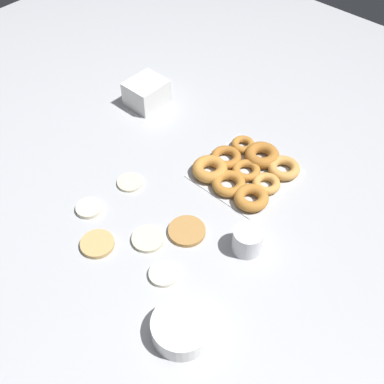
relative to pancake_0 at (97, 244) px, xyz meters
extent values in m
plane|color=#B2B5BA|center=(-0.03, -0.23, -0.01)|extent=(3.00, 3.00, 0.00)
cylinder|color=tan|center=(0.00, 0.00, 0.00)|extent=(0.10, 0.10, 0.01)
cylinder|color=beige|center=(-0.10, -0.11, 0.00)|extent=(0.10, 0.10, 0.01)
cylinder|color=silver|center=(-0.22, -0.06, 0.00)|extent=(0.08, 0.08, 0.01)
cylinder|color=beige|center=(0.11, -0.24, 0.00)|extent=(0.08, 0.08, 0.01)
cylinder|color=beige|center=(0.13, -0.07, 0.00)|extent=(0.08, 0.08, 0.01)
cylinder|color=#B27F42|center=(-0.16, -0.21, 0.00)|extent=(0.11, 0.11, 0.01)
cube|color=silver|center=(-0.14, -0.53, 0.00)|extent=(0.29, 0.30, 0.01)
torus|color=#D19347|center=(-0.23, -0.62, 0.01)|extent=(0.11, 0.11, 0.03)
torus|color=#AD6B28|center=(-0.14, -0.61, 0.02)|extent=(0.12, 0.12, 0.04)
torus|color=#B7752D|center=(-0.06, -0.62, 0.01)|extent=(0.08, 0.08, 0.03)
torus|color=#D19347|center=(-0.23, -0.52, 0.01)|extent=(0.09, 0.09, 0.03)
torus|color=#B7752D|center=(-0.14, -0.53, 0.01)|extent=(0.09, 0.09, 0.03)
torus|color=#AD6B28|center=(-0.05, -0.53, 0.01)|extent=(0.11, 0.11, 0.03)
torus|color=#B7752D|center=(-0.23, -0.44, 0.02)|extent=(0.11, 0.11, 0.03)
torus|color=#B7752D|center=(-0.14, -0.44, 0.01)|extent=(0.11, 0.11, 0.03)
torus|color=#C68438|center=(-0.05, -0.44, 0.02)|extent=(0.12, 0.12, 0.04)
cylinder|color=white|center=(-0.37, 0.03, 0.02)|extent=(0.16, 0.16, 0.06)
cube|color=white|center=(0.38, -0.57, 0.00)|extent=(0.13, 0.14, 0.02)
cube|color=white|center=(0.38, -0.57, 0.02)|extent=(0.13, 0.14, 0.02)
cube|color=white|center=(0.38, -0.57, 0.04)|extent=(0.13, 0.14, 0.02)
cube|color=white|center=(0.38, -0.57, 0.06)|extent=(0.13, 0.14, 0.02)
cube|color=white|center=(0.38, -0.57, 0.08)|extent=(0.13, 0.14, 0.02)
cylinder|color=white|center=(-0.33, -0.29, 0.03)|extent=(0.09, 0.09, 0.08)
camera|label=1|loc=(-0.77, 0.43, 1.15)|focal=45.00mm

